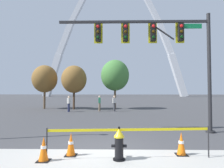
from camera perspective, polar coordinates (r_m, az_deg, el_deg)
ground_plane at (r=7.35m, az=-1.92°, el=-18.32°), size 240.00×240.00×0.00m
fire_hydrant at (r=6.11m, az=2.07°, el=-17.14°), size 0.46×0.48×0.99m
caution_tape_barrier at (r=6.15m, az=5.16°, el=-15.21°), size 4.94×0.44×0.97m
traffic_cone_by_hydrant at (r=6.93m, az=19.53°, el=-16.13°), size 0.36×0.36×0.73m
traffic_cone_mid_sidewalk at (r=6.64m, az=-11.87°, el=-16.85°), size 0.36×0.36×0.73m
traffic_cone_curb_edge at (r=6.36m, az=-19.28°, el=-17.44°), size 0.36×0.36×0.73m
traffic_signal_gantry at (r=10.42m, az=14.21°, el=10.98°), size 7.82×0.44×6.00m
monument_arch at (r=79.16m, az=0.80°, el=12.66°), size 56.36×2.45×50.51m
tree_far_left at (r=24.49m, az=-18.99°, el=1.41°), size 2.94×2.94×5.14m
tree_left_mid at (r=22.79m, az=-11.00°, el=1.35°), size 2.86×2.86×5.01m
tree_center_left at (r=22.79m, az=0.88°, el=2.54°), size 3.27×3.27×5.72m
pedestrian_walking_left at (r=20.07m, az=-12.47°, el=-5.61°), size 0.31×0.39×1.59m
pedestrian_standing_center at (r=20.32m, az=-3.66°, el=-5.61°), size 0.22×0.34×1.59m
pedestrian_walking_right at (r=20.14m, az=0.70°, el=-5.65°), size 0.39×0.30×1.59m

